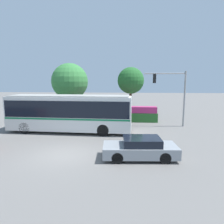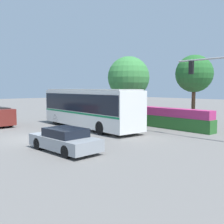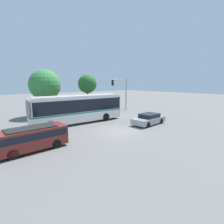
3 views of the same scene
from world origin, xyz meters
TOP-DOWN VIEW (x-y plane):
  - ground_plane at (0.00, 0.00)m, footprint 140.00×140.00m
  - city_bus at (-1.31, 5.80)m, footprint 11.20×2.97m
  - sedan_foreground at (4.71, -0.19)m, footprint 4.50×2.19m
  - suv_left_lane at (-7.96, 0.18)m, footprint 4.82×2.12m
  - traffic_light_pole at (8.58, 8.89)m, footprint 4.16×0.24m
  - flowering_hedge at (2.75, 10.94)m, footprint 9.04×1.04m
  - street_tree_left at (-3.12, 12.27)m, footprint 4.38×4.38m
  - street_tree_centre at (4.23, 12.97)m, footprint 3.21×3.21m

SIDE VIEW (x-z plane):
  - ground_plane at x=0.00m, z-range 0.00..0.00m
  - sedan_foreground at x=4.71m, z-range -0.02..1.25m
  - flowering_hedge at x=2.75m, z-range -0.01..1.71m
  - suv_left_lane at x=-7.96m, z-range 0.14..1.83m
  - city_bus at x=-1.31m, z-range 0.23..3.56m
  - traffic_light_pole at x=8.58m, z-range 0.91..6.49m
  - street_tree_left at x=-3.12m, z-range 1.16..7.89m
  - street_tree_centre at x=4.23m, z-range 1.50..7.76m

